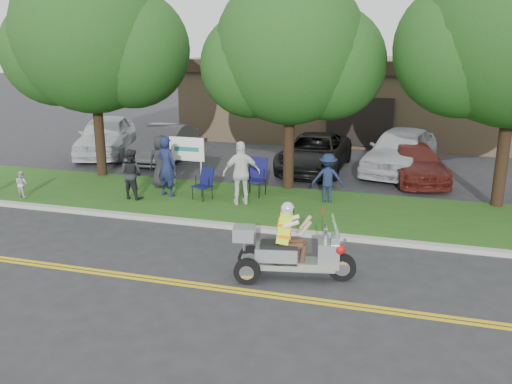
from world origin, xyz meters
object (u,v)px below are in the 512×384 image
(parked_car_left, at_px, (165,143))
(parked_car_mid, at_px, (314,153))
(spectator_adult_right, at_px, (242,173))
(parked_car_right, at_px, (413,162))
(trike_scooter, at_px, (289,252))
(parked_car_far_right, at_px, (401,150))
(spectator_adult_mid, at_px, (131,174))
(parked_car_far_left, at_px, (106,136))
(lawn_chair_b, at_px, (256,174))
(spectator_adult_left, at_px, (167,166))
(lawn_chair_a, at_px, (205,182))

(parked_car_left, bearing_deg, parked_car_mid, -3.42)
(spectator_adult_right, xyz_separation_m, parked_car_right, (4.92, 5.00, -0.43))
(trike_scooter, bearing_deg, spectator_adult_right, 108.06)
(parked_car_right, xyz_separation_m, parked_car_far_right, (-0.50, 0.94, 0.22))
(spectator_adult_mid, height_order, spectator_adult_right, spectator_adult_right)
(parked_car_far_left, distance_m, parked_car_mid, 9.29)
(lawn_chair_b, xyz_separation_m, spectator_adult_left, (-2.69, -0.90, 0.28))
(parked_car_left, bearing_deg, spectator_adult_mid, -78.77)
(spectator_adult_left, bearing_deg, parked_car_left, -50.58)
(spectator_adult_left, bearing_deg, parked_car_mid, -113.20)
(parked_car_right, relative_size, parked_car_far_right, 0.87)
(parked_car_far_left, relative_size, parked_car_mid, 1.01)
(parked_car_left, bearing_deg, spectator_adult_right, -50.49)
(spectator_adult_left, height_order, parked_car_right, spectator_adult_left)
(spectator_adult_right, height_order, parked_car_far_right, spectator_adult_right)
(spectator_adult_left, bearing_deg, spectator_adult_right, -171.73)
(parked_car_far_left, xyz_separation_m, parked_car_far_right, (12.49, 0.31, 0.00))
(spectator_adult_left, xyz_separation_m, spectator_adult_right, (2.56, -0.21, 0.01))
(spectator_adult_mid, distance_m, parked_car_right, 10.00)
(spectator_adult_right, bearing_deg, spectator_adult_mid, -19.05)
(lawn_chair_a, xyz_separation_m, spectator_adult_left, (-1.28, -0.01, 0.41))
(parked_car_far_right, bearing_deg, parked_car_far_left, -166.22)
(parked_car_far_right, bearing_deg, parked_car_mid, -157.64)
(parked_car_far_left, xyz_separation_m, parked_car_mid, (9.29, -0.26, -0.17))
(parked_car_right, bearing_deg, parked_car_far_left, 161.72)
(spectator_adult_left, bearing_deg, spectator_adult_mid, 46.03)
(spectator_adult_left, relative_size, parked_car_far_right, 0.38)
(lawn_chair_a, relative_size, lawn_chair_b, 0.82)
(parked_car_far_left, height_order, parked_car_far_right, parked_car_far_right)
(lawn_chair_b, height_order, parked_car_mid, parked_car_mid)
(lawn_chair_a, relative_size, parked_car_mid, 0.19)
(lawn_chair_b, distance_m, parked_car_far_left, 9.36)
(lawn_chair_a, bearing_deg, parked_car_left, 148.85)
(lawn_chair_b, height_order, parked_car_left, parked_car_left)
(spectator_adult_mid, bearing_deg, spectator_adult_left, -140.26)
(parked_car_left, relative_size, parked_car_right, 1.02)
(spectator_adult_mid, distance_m, parked_car_mid, 7.45)
(lawn_chair_a, bearing_deg, parked_car_far_right, 67.04)
(parked_car_mid, bearing_deg, lawn_chair_a, -115.02)
(lawn_chair_b, relative_size, spectator_adult_right, 0.62)
(parked_car_far_left, bearing_deg, spectator_adult_mid, -72.09)
(lawn_chair_a, height_order, parked_car_left, parked_car_left)
(lawn_chair_b, bearing_deg, parked_car_mid, 83.39)
(spectator_adult_mid, distance_m, spectator_adult_right, 3.52)
(parked_car_far_left, bearing_deg, parked_car_left, -26.31)
(trike_scooter, relative_size, parked_car_far_right, 0.51)
(parked_car_right, bearing_deg, lawn_chair_a, -157.86)
(spectator_adult_left, bearing_deg, lawn_chair_a, -166.67)
(lawn_chair_b, bearing_deg, parked_car_left, 149.10)
(spectator_adult_right, height_order, parked_car_left, spectator_adult_right)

